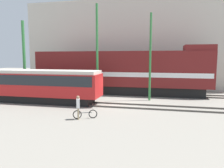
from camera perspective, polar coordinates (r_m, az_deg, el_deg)
name	(u,v)px	position (r m, az deg, el deg)	size (l,w,h in m)	color
ground_plane	(119,102)	(20.56, 1.79, -4.85)	(120.00, 120.00, 0.00)	gray
track_near	(115,105)	(19.07, 0.88, -5.56)	(60.00, 1.51, 0.14)	#47423D
track_far	(127,93)	(25.37, 3.99, -2.46)	(60.00, 1.51, 0.14)	#47423D
building_backdrop	(136,45)	(32.42, 6.17, 10.06)	(30.84, 6.00, 12.00)	beige
freight_locomotive	(121,72)	(25.21, 2.45, 3.21)	(19.92, 3.04, 5.50)	black
streetcar	(37,84)	(21.65, -19.01, 0.03)	(12.19, 2.54, 3.04)	black
bicycle	(85,114)	(15.30, -7.03, -7.83)	(1.59, 0.75, 0.67)	black
person	(78,105)	(15.00, -8.85, -5.47)	(0.34, 0.42, 1.64)	#8C7A5B
utility_pole_left	(24,59)	(26.16, -21.96, 6.20)	(0.31, 0.31, 8.18)	#2D7238
utility_pole_center	(97,52)	(22.45, -3.90, 8.36)	(0.24, 0.24, 9.53)	#2D7238
utility_pole_right	(150,57)	(21.50, 9.96, 6.85)	(0.21, 0.21, 8.41)	#2D7238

